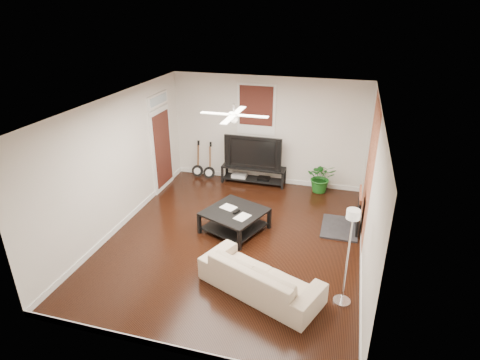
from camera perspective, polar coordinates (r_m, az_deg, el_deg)
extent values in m
cube|color=black|center=(8.23, -0.76, -8.43)|extent=(5.00, 6.00, 0.01)
cube|color=white|center=(7.12, -0.89, 10.89)|extent=(5.00, 6.00, 0.01)
cube|color=silver|center=(10.30, 3.95, 7.01)|extent=(5.00, 0.01, 2.80)
cube|color=silver|center=(5.15, -10.58, -12.54)|extent=(5.00, 0.01, 2.80)
cube|color=silver|center=(8.57, -17.07, 2.33)|extent=(0.01, 6.00, 2.80)
cube|color=silver|center=(7.32, 18.29, -1.64)|extent=(0.01, 6.00, 2.80)
cube|color=#9D5132|center=(8.24, 18.08, 1.31)|extent=(0.02, 2.20, 2.80)
cube|color=black|center=(8.62, 15.38, -4.24)|extent=(0.80, 1.10, 0.92)
cube|color=#3F1611|center=(10.19, 2.33, 10.06)|extent=(1.00, 0.06, 1.30)
cube|color=white|center=(10.14, -11.20, 5.43)|extent=(0.08, 1.00, 2.50)
cube|color=black|center=(10.57, 1.96, 0.76)|extent=(1.68, 0.45, 0.47)
imported|color=black|center=(10.34, 2.04, 4.19)|extent=(1.50, 0.20, 0.87)
cube|color=black|center=(8.40, -0.77, -5.86)|extent=(1.45, 1.45, 0.47)
imported|color=#C4AB93|center=(6.75, 2.92, -13.61)|extent=(2.24, 1.55, 0.61)
imported|color=#1B601C|center=(10.22, 11.59, 0.38)|extent=(0.79, 0.71, 0.79)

